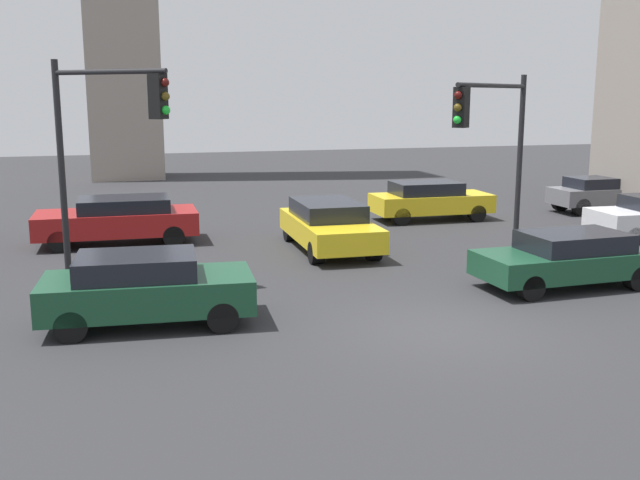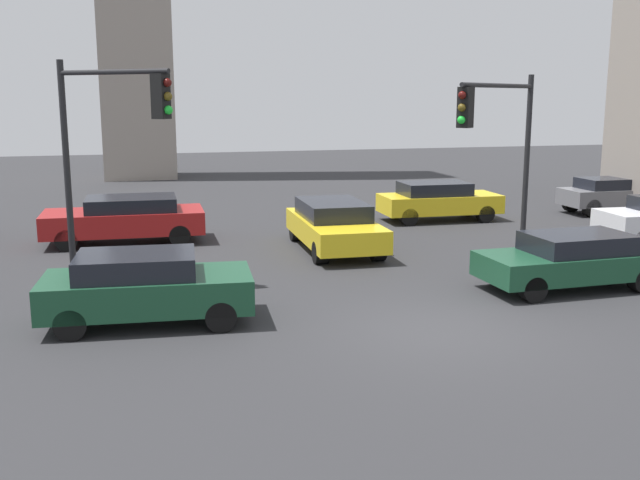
# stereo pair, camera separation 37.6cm
# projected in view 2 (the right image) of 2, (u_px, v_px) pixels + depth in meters

# --- Properties ---
(ground_plane) EXTENTS (92.77, 92.77, 0.00)m
(ground_plane) POSITION_uv_depth(u_px,v_px,m) (438.00, 331.00, 14.05)
(ground_plane) COLOR #2D2D30
(traffic_light_0) EXTENTS (3.63, 2.80, 5.04)m
(traffic_light_0) POSITION_uv_depth(u_px,v_px,m) (499.00, 127.00, 19.80)
(traffic_light_0) COLOR black
(traffic_light_0) RESTS_ON ground_plane
(traffic_light_1) EXTENTS (2.56, 2.33, 5.30)m
(traffic_light_1) POSITION_uv_depth(u_px,v_px,m) (111.00, 127.00, 17.17)
(traffic_light_1) COLOR black
(traffic_light_1) RESTS_ON ground_plane
(car_0) EXTENTS (3.93, 1.70, 1.36)m
(car_0) POSITION_uv_depth(u_px,v_px,m) (611.00, 194.00, 28.09)
(car_0) COLOR slate
(car_0) RESTS_ON ground_plane
(car_2) EXTENTS (2.14, 4.85, 1.42)m
(car_2) POSITION_uv_depth(u_px,v_px,m) (334.00, 225.00, 21.37)
(car_2) COLOR yellow
(car_2) RESTS_ON ground_plane
(car_3) EXTENTS (4.83, 2.22, 1.42)m
(car_3) POSITION_uv_depth(u_px,v_px,m) (126.00, 218.00, 22.39)
(car_3) COLOR maroon
(car_3) RESTS_ON ground_plane
(car_4) EXTENTS (4.20, 2.20, 1.42)m
(car_4) POSITION_uv_depth(u_px,v_px,m) (145.00, 287.00, 14.43)
(car_4) COLOR #19472D
(car_4) RESTS_ON ground_plane
(car_7) EXTENTS (4.24, 1.89, 1.30)m
(car_7) POSITION_uv_depth(u_px,v_px,m) (572.00, 260.00, 17.05)
(car_7) COLOR #19472D
(car_7) RESTS_ON ground_plane
(car_8) EXTENTS (4.31, 1.95, 1.40)m
(car_8) POSITION_uv_depth(u_px,v_px,m) (438.00, 200.00, 26.39)
(car_8) COLOR yellow
(car_8) RESTS_ON ground_plane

